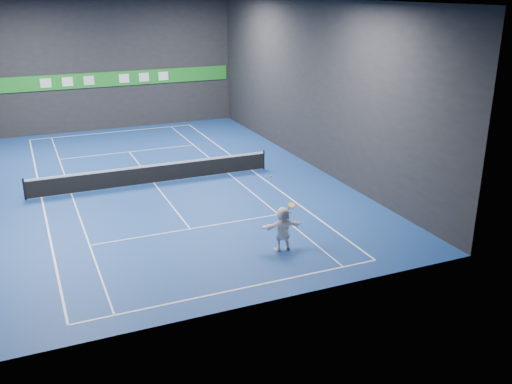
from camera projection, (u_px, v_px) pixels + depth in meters
name	position (u px, v px, depth m)	size (l,w,h in m)	color
ground	(154.00, 183.00, 29.42)	(26.00, 26.00, 0.00)	navy
wall_back	(105.00, 65.00, 39.13)	(18.00, 0.10, 9.00)	black
wall_front	(250.00, 171.00, 16.65)	(18.00, 0.10, 9.00)	black
wall_right	(311.00, 85.00, 31.21)	(0.10, 26.00, 9.00)	black
baseline_near	(238.00, 289.00, 19.14)	(10.98, 0.08, 0.01)	white
baseline_far	(114.00, 132.00, 39.70)	(10.98, 0.08, 0.01)	white
sideline_doubles_left	(42.00, 198.00, 27.40)	(0.08, 23.78, 0.01)	white
sideline_doubles_right	(252.00, 170.00, 31.45)	(0.08, 23.78, 0.01)	white
sideline_singles_left	(71.00, 194.00, 27.91)	(0.06, 23.78, 0.01)	white
sideline_singles_right	(228.00, 173.00, 30.94)	(0.06, 23.78, 0.01)	white
service_line_near	(190.00, 229.00, 23.89)	(8.23, 0.06, 0.01)	white
service_line_far	(129.00, 152.00, 34.96)	(8.23, 0.06, 0.01)	white
center_service_line	(154.00, 183.00, 29.42)	(0.06, 12.80, 0.01)	white
player	(283.00, 229.00, 21.72)	(1.63, 0.52, 1.76)	white
tennis_ball	(271.00, 176.00, 21.02)	(0.07, 0.07, 0.07)	yellow
tennis_net	(153.00, 173.00, 29.24)	(12.50, 0.10, 1.07)	black
sponsor_banner	(107.00, 79.00, 39.41)	(17.64, 0.11, 1.00)	#1D8624
tennis_racket	(291.00, 206.00, 21.61)	(0.42, 0.38, 0.57)	red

